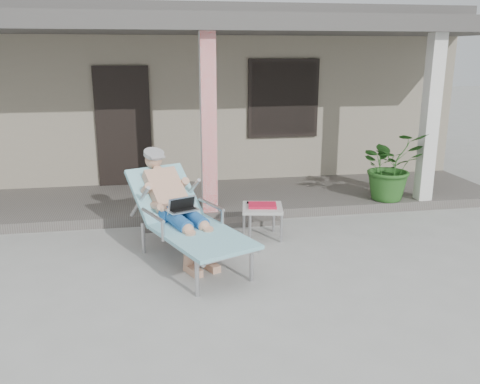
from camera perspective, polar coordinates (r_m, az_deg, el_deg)
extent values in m
plane|color=#9E9E99|center=(5.81, -0.83, -9.76)|extent=(60.00, 60.00, 0.00)
cube|color=#9E927D|center=(11.76, -6.06, 10.61)|extent=(10.00, 5.00, 3.00)
cube|color=#474442|center=(11.74, -6.30, 18.65)|extent=(10.40, 5.40, 0.30)
cube|color=black|center=(9.26, -12.94, 7.14)|extent=(0.95, 0.06, 2.10)
cube|color=black|center=(9.52, 4.89, 10.42)|extent=(1.20, 0.06, 1.30)
cube|color=black|center=(9.51, 4.90, 10.41)|extent=(1.32, 0.05, 1.42)
cube|color=#605B56|center=(8.58, -4.07, -0.85)|extent=(10.00, 2.00, 0.15)
cube|color=red|center=(7.46, -3.56, 7.56)|extent=(0.22, 0.22, 2.61)
cube|color=silver|center=(8.59, 20.54, 7.65)|extent=(0.22, 0.22, 2.61)
cube|color=#474442|center=(8.24, -4.45, 18.22)|extent=(10.00, 2.30, 0.24)
cube|color=#605B56|center=(7.50, -3.12, -3.55)|extent=(2.00, 0.30, 0.07)
cylinder|color=#B7B7BC|center=(5.37, -4.83, -9.65)|extent=(0.05, 0.05, 0.40)
cylinder|color=#B7B7BC|center=(5.69, 1.30, -8.09)|extent=(0.05, 0.05, 0.40)
cylinder|color=#B7B7BC|center=(6.57, -10.81, -5.08)|extent=(0.05, 0.05, 0.40)
cylinder|color=#B7B7BC|center=(6.84, -5.49, -4.04)|extent=(0.05, 0.05, 0.40)
cube|color=#B7B7BC|center=(5.85, -4.34, -5.15)|extent=(1.15, 1.49, 0.03)
cube|color=#9BD6F0|center=(5.84, -4.34, -4.90)|extent=(1.26, 1.57, 0.04)
cube|color=#B7B7BC|center=(6.60, -8.46, -0.53)|extent=(0.87, 0.85, 0.54)
cube|color=#9BD6F0|center=(6.59, -8.48, -0.22)|extent=(1.00, 0.96, 0.61)
cylinder|color=#969698|center=(6.76, -9.76, 4.32)|extent=(0.35, 0.35, 0.14)
cube|color=silver|center=(6.18, -6.50, -1.99)|extent=(0.43, 0.38, 0.26)
cube|color=#B7B7B2|center=(6.91, 2.53, -1.80)|extent=(0.63, 0.63, 0.04)
cylinder|color=#B7B7BC|center=(6.74, 1.12, -4.26)|extent=(0.04, 0.04, 0.41)
cylinder|color=#B7B7BC|center=(6.83, 4.66, -4.03)|extent=(0.04, 0.04, 0.41)
cylinder|color=#B7B7BC|center=(7.14, 0.45, -3.12)|extent=(0.04, 0.04, 0.41)
cylinder|color=#B7B7BC|center=(7.22, 3.80, -2.92)|extent=(0.04, 0.04, 0.41)
cube|color=red|center=(6.90, 2.53, -1.50)|extent=(0.42, 0.34, 0.03)
cube|color=black|center=(7.03, 2.29, -1.22)|extent=(0.37, 0.09, 0.04)
imported|color=#26591E|center=(8.53, 16.55, 2.87)|extent=(1.07, 0.95, 1.12)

